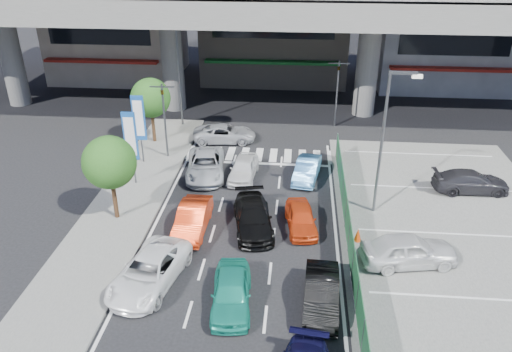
# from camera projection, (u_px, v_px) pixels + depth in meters

# --- Properties ---
(ground) EXTENTS (120.00, 120.00, 0.00)m
(ground) POSITION_uv_depth(u_px,v_px,m) (236.00, 271.00, 23.13)
(ground) COLOR black
(ground) RESTS_ON ground
(parking_lot) EXTENTS (12.00, 28.00, 0.06)m
(parking_lot) POSITION_uv_depth(u_px,v_px,m) (467.00, 258.00, 24.02)
(parking_lot) COLOR #575755
(parking_lot) RESTS_ON ground
(sidewalk_left) EXTENTS (4.00, 30.00, 0.12)m
(sidewalk_left) POSITION_uv_depth(u_px,v_px,m) (118.00, 218.00, 27.20)
(sidewalk_left) COLOR #575755
(sidewalk_left) RESTS_ON ground
(fence_run) EXTENTS (0.16, 22.00, 1.80)m
(fence_run) POSITION_uv_depth(u_px,v_px,m) (351.00, 249.00, 23.19)
(fence_run) COLOR #1F5C33
(fence_run) RESTS_ON ground
(expressway) EXTENTS (64.00, 14.00, 10.75)m
(expressway) POSITION_uv_depth(u_px,v_px,m) (269.00, 4.00, 38.63)
(expressway) COLOR #61625D
(expressway) RESTS_ON ground
(building_west) EXTENTS (12.00, 10.90, 13.00)m
(building_west) POSITION_uv_depth(u_px,v_px,m) (116.00, 11.00, 49.77)
(building_west) COLOR gray
(building_west) RESTS_ON ground
(building_center) EXTENTS (14.00, 10.90, 15.00)m
(building_center) POSITION_uv_depth(u_px,v_px,m) (276.00, 1.00, 48.93)
(building_center) COLOR gray
(building_center) RESTS_ON ground
(building_east) EXTENTS (12.00, 10.90, 12.00)m
(building_east) POSITION_uv_depth(u_px,v_px,m) (443.00, 21.00, 47.46)
(building_east) COLOR gray
(building_east) RESTS_ON ground
(traffic_light_left) EXTENTS (1.60, 1.24, 5.20)m
(traffic_light_left) POSITION_uv_depth(u_px,v_px,m) (163.00, 103.00, 32.46)
(traffic_light_left) COLOR #595B60
(traffic_light_left) RESTS_ON ground
(traffic_light_right) EXTENTS (1.60, 1.24, 5.20)m
(traffic_light_right) POSITION_uv_depth(u_px,v_px,m) (338.00, 77.00, 37.74)
(traffic_light_right) COLOR #595B60
(traffic_light_right) RESTS_ON ground
(street_lamp_right) EXTENTS (1.65, 0.22, 8.00)m
(street_lamp_right) POSITION_uv_depth(u_px,v_px,m) (386.00, 132.00, 25.70)
(street_lamp_right) COLOR #595B60
(street_lamp_right) RESTS_ON ground
(street_lamp_left) EXTENTS (1.65, 0.22, 8.00)m
(street_lamp_left) POSITION_uv_depth(u_px,v_px,m) (181.00, 66.00, 37.41)
(street_lamp_left) COLOR #595B60
(street_lamp_left) RESTS_ON ground
(signboard_near) EXTENTS (0.80, 0.14, 4.70)m
(signboard_near) POSITION_uv_depth(u_px,v_px,m) (131.00, 138.00, 29.39)
(signboard_near) COLOR #595B60
(signboard_near) RESTS_ON ground
(signboard_far) EXTENTS (0.80, 0.14, 4.70)m
(signboard_far) POSITION_uv_depth(u_px,v_px,m) (139.00, 120.00, 32.08)
(signboard_far) COLOR #595B60
(signboard_far) RESTS_ON ground
(tree_near) EXTENTS (2.80, 2.80, 4.80)m
(tree_near) POSITION_uv_depth(u_px,v_px,m) (109.00, 163.00, 25.69)
(tree_near) COLOR #382314
(tree_near) RESTS_ON ground
(tree_far) EXTENTS (2.80, 2.80, 4.80)m
(tree_far) POSITION_uv_depth(u_px,v_px,m) (151.00, 98.00, 35.06)
(tree_far) COLOR #382314
(tree_far) RESTS_ON ground
(sedan_white_mid_left) EXTENTS (3.24, 5.32, 1.38)m
(sedan_white_mid_left) POSITION_uv_depth(u_px,v_px,m) (149.00, 271.00, 22.04)
(sedan_white_mid_left) COLOR white
(sedan_white_mid_left) RESTS_ON ground
(taxi_teal_mid) EXTENTS (1.97, 4.17, 1.38)m
(taxi_teal_mid) POSITION_uv_depth(u_px,v_px,m) (231.00, 292.00, 20.82)
(taxi_teal_mid) COLOR #1B957D
(taxi_teal_mid) RESTS_ON ground
(hatch_black_mid_right) EXTENTS (1.58, 4.11, 1.34)m
(hatch_black_mid_right) POSITION_uv_depth(u_px,v_px,m) (321.00, 294.00, 20.72)
(hatch_black_mid_right) COLOR black
(hatch_black_mid_right) RESTS_ON ground
(taxi_orange_left) EXTENTS (1.49, 4.20, 1.38)m
(taxi_orange_left) POSITION_uv_depth(u_px,v_px,m) (193.00, 219.00, 25.92)
(taxi_orange_left) COLOR #F33A13
(taxi_orange_left) RESTS_ON ground
(sedan_black_mid) EXTENTS (2.73, 4.92, 1.35)m
(sedan_black_mid) POSITION_uv_depth(u_px,v_px,m) (253.00, 217.00, 26.08)
(sedan_black_mid) COLOR black
(sedan_black_mid) RESTS_ON ground
(taxi_orange_right) EXTENTS (1.95, 3.79, 1.23)m
(taxi_orange_right) POSITION_uv_depth(u_px,v_px,m) (301.00, 218.00, 26.11)
(taxi_orange_right) COLOR red
(taxi_orange_right) RESTS_ON ground
(wagon_silver_front_left) EXTENTS (2.96, 5.24, 1.38)m
(wagon_silver_front_left) POSITION_uv_depth(u_px,v_px,m) (205.00, 165.00, 31.57)
(wagon_silver_front_left) COLOR silver
(wagon_silver_front_left) RESTS_ON ground
(sedan_white_front_mid) EXTENTS (1.81, 3.96, 1.31)m
(sedan_white_front_mid) POSITION_uv_depth(u_px,v_px,m) (244.00, 168.00, 31.27)
(sedan_white_front_mid) COLOR silver
(sedan_white_front_mid) RESTS_ON ground
(kei_truck_front_right) EXTENTS (1.94, 3.99, 1.26)m
(kei_truck_front_right) POSITION_uv_depth(u_px,v_px,m) (307.00, 170.00, 31.17)
(kei_truck_front_right) COLOR #4B8AC9
(kei_truck_front_right) RESTS_ON ground
(crossing_wagon_silver) EXTENTS (4.72, 2.55, 1.26)m
(crossing_wagon_silver) POSITION_uv_depth(u_px,v_px,m) (225.00, 134.00, 36.46)
(crossing_wagon_silver) COLOR #AAABB1
(crossing_wagon_silver) RESTS_ON ground
(parked_sedan_white) EXTENTS (4.73, 2.59, 1.53)m
(parked_sedan_white) POSITION_uv_depth(u_px,v_px,m) (409.00, 250.00, 23.21)
(parked_sedan_white) COLOR silver
(parked_sedan_white) RESTS_ON parking_lot
(parked_sedan_dgrey) EXTENTS (4.52, 2.04, 1.28)m
(parked_sedan_dgrey) POSITION_uv_depth(u_px,v_px,m) (471.00, 181.00, 29.60)
(parked_sedan_dgrey) COLOR #2A292E
(parked_sedan_dgrey) RESTS_ON parking_lot
(traffic_cone) EXTENTS (0.46, 0.46, 0.72)m
(traffic_cone) POSITION_uv_depth(u_px,v_px,m) (358.00, 235.00, 25.09)
(traffic_cone) COLOR #F0480D
(traffic_cone) RESTS_ON parking_lot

